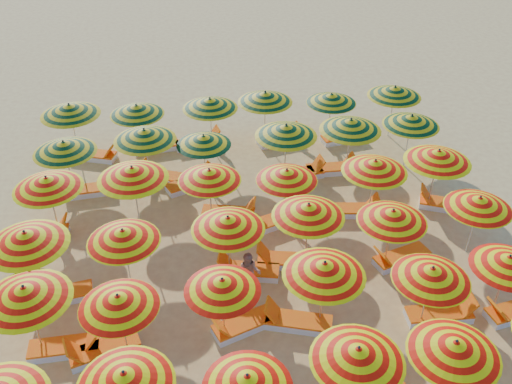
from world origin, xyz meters
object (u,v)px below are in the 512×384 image
Objects in this scene: umbrella_10 at (432,274)px; lounger_26 at (280,139)px; umbrella_2 at (247,381)px; umbrella_13 at (123,236)px; umbrella_20 at (209,175)px; umbrella_27 at (286,131)px; umbrella_9 at (324,269)px; umbrella_22 at (375,166)px; lounger_21 at (301,173)px; umbrella_26 at (204,140)px; lounger_24 at (155,147)px; umbrella_3 at (358,354)px; umbrella_16 at (393,216)px; umbrella_15 at (308,210)px; umbrella_25 at (144,135)px; lounger_10 at (247,271)px; umbrella_35 at (395,92)px; lounger_5 at (244,325)px; lounger_18 at (89,190)px; lounger_4 at (103,350)px; lounger_19 at (165,177)px; umbrella_11 at (508,262)px; lounger_13 at (42,233)px; umbrella_18 at (47,183)px; umbrella_12 at (26,239)px; lounger_20 at (192,183)px; beachgoer_a at (301,272)px; lounger_16 at (352,210)px; lounger_17 at (444,204)px; umbrella_33 at (265,97)px; umbrella_17 at (479,203)px; umbrella_1 at (125,379)px; lounger_9 at (59,296)px; umbrella_24 at (64,147)px; umbrella_34 at (331,98)px; umbrella_32 at (210,103)px; lounger_15 at (270,222)px; umbrella_19 at (132,173)px; lounger_7 at (441,314)px; lounger_23 at (95,155)px; lounger_11 at (285,261)px; beachgoer_b at (249,273)px; lounger_12 at (400,258)px; umbrella_31 at (137,110)px; lounger_27 at (342,138)px; lounger_3 at (66,347)px; lounger_6 at (297,322)px; umbrella_8 at (222,285)px; umbrella_29 at (411,120)px.

lounger_26 is (-2.12, 9.73, -1.65)m from umbrella_10.
umbrella_13 is at bearing 119.65° from umbrella_2.
umbrella_20 is 0.76× the size of umbrella_27.
umbrella_9 reaches higher than umbrella_22.
lounger_21 is at bearing 8.73° from umbrella_27.
umbrella_26 reaches higher than lounger_24.
umbrella_3 is 1.18× the size of umbrella_16.
umbrella_15 is 6.59m from umbrella_25.
lounger_10 is at bearing -60.17° from umbrella_25.
lounger_5 is (-6.83, -9.31, -1.78)m from umbrella_35.
umbrella_26 reaches higher than lounger_18.
umbrella_35 is (7.04, 12.19, 0.20)m from umbrella_2.
lounger_19 is (1.45, 7.53, 0.00)m from lounger_4.
umbrella_11 is 9.82m from umbrella_13.
umbrella_27 reaches higher than lounger_13.
umbrella_18 is (-2.35, 2.61, 0.10)m from umbrella_13.
lounger_26 is at bearing 43.60° from umbrella_12.
beachgoer_a is at bearing -86.57° from lounger_20.
umbrella_12 is 9.90m from lounger_16.
lounger_16 and lounger_17 have the same top height.
umbrella_33 is 5.75m from lounger_16.
lounger_5 is (-6.96, -2.19, -1.65)m from umbrella_17.
umbrella_25 is 0.83× the size of umbrella_27.
lounger_9 is (-2.24, 4.26, -1.71)m from umbrella_1.
umbrella_24 is 1.16× the size of umbrella_34.
lounger_26 is (-4.53, 7.12, -1.65)m from umbrella_17.
lounger_15 is at bearing -73.02° from umbrella_32.
umbrella_19 is 9.54m from lounger_7.
lounger_21 is 7.77m from lounger_23.
umbrella_26 is (-0.40, 9.70, 0.00)m from umbrella_2.
umbrella_25 is 1.29× the size of lounger_10.
umbrella_26 reaches higher than lounger_11.
lounger_26 is (7.11, 0.34, 0.00)m from lounger_23.
lounger_21 is (-1.26, 2.36, 0.00)m from lounger_16.
beachgoer_b is at bearing -10.26° from umbrella_13.
lounger_12 is at bearing 129.74° from umbrella_11.
lounger_27 is at bearing -0.07° from umbrella_31.
umbrella_24 is at bearing -167.28° from umbrella_35.
lounger_26 is (-4.40, -0.01, -1.78)m from umbrella_35.
lounger_5 is at bearing 168.15° from lounger_4.
umbrella_11 reaches higher than lounger_5.
umbrella_27 is 7.03m from lounger_18.
lounger_17 is at bearing 19.22° from lounger_3.
umbrella_27 reaches higher than lounger_6.
lounger_21 is at bearing 1.82° from lounger_23.
lounger_20 is 1.00× the size of lounger_26.
umbrella_8 is 1.25× the size of lounger_16.
lounger_17 is (5.31, -5.06, -1.79)m from umbrella_33.
umbrella_34 is 9.98m from lounger_6.
umbrella_29 reaches higher than lounger_20.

